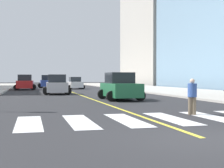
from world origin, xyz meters
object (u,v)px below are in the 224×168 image
car_red_nearest (25,83)px  car_white_fifth (75,83)px  car_blue_third (47,82)px  car_silver_fourth (57,85)px  pedestrian_crossing (192,95)px  car_green_second (120,87)px

car_red_nearest → car_white_fifth: bearing=16.2°
car_blue_third → car_silver_fourth: size_ratio=1.05×
car_silver_fourth → pedestrian_crossing: car_silver_fourth is taller
car_blue_third → car_white_fifth: 7.08m
car_red_nearest → pedestrian_crossing: size_ratio=2.92×
pedestrian_crossing → car_blue_third: bearing=-51.9°
car_silver_fourth → pedestrian_crossing: size_ratio=2.77×
car_red_nearest → car_silver_fourth: (3.19, -12.58, -0.05)m
car_white_fifth → pedestrian_crossing: (0.61, -33.28, 0.06)m
car_blue_third → car_white_fifth: car_blue_third is taller
car_green_second → pedestrian_crossing: size_ratio=2.85×
car_blue_third → pedestrian_crossing: 39.55m
car_blue_third → pedestrian_crossing: car_blue_third is taller
car_white_fifth → car_red_nearest: bearing=12.8°
car_red_nearest → car_green_second: bearing=-70.2°
car_green_second → car_white_fifth: (-0.14, 23.47, -0.12)m
car_white_fifth → car_silver_fourth: bearing=73.9°
car_silver_fourth → car_white_fifth: size_ratio=1.11×
car_green_second → pedestrian_crossing: bearing=92.0°
car_green_second → car_red_nearest: bearing=-72.6°
car_blue_third → pedestrian_crossing: size_ratio=2.92×
car_blue_third → pedestrian_crossing: bearing=-84.1°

